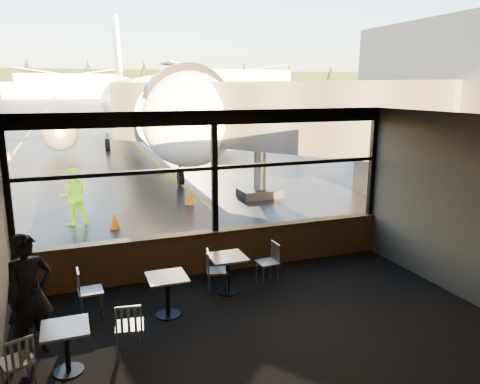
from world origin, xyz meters
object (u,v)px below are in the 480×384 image
airliner (140,68)px  chair_mid_w (91,292)px  cafe_table_near (227,274)px  chair_near_e (267,263)px  chair_mid_s (130,327)px  ground_crew (73,197)px  cafe_table_mid (168,296)px  cone_wing (9,156)px  cafe_table_left (67,350)px  cone_extra (115,221)px  passenger (30,295)px  cone_nose (190,198)px  jet_bridge (267,133)px  chair_near_w (218,271)px  chair_left_s (17,362)px

airliner → chair_mid_w: airliner is taller
cafe_table_near → chair_mid_w: 2.56m
cafe_table_near → chair_near_e: chair_near_e is taller
chair_mid_s → ground_crew: size_ratio=0.51×
cafe_table_mid → cone_wing: cafe_table_mid is taller
cafe_table_left → cone_extra: (1.34, 6.93, -0.13)m
cafe_table_left → cone_extra: bearing=79.1°
passenger → cone_nose: bearing=36.1°
jet_bridge → cafe_table_mid: jet_bridge is taller
ground_crew → cone_nose: ground_crew is taller
cafe_table_left → chair_mid_s: 0.92m
chair_near_w → passenger: bearing=-58.7°
cafe_table_mid → chair_mid_w: bearing=157.8°
cafe_table_mid → chair_near_w: size_ratio=0.85×
cafe_table_left → cone_nose: size_ratio=1.50×
cafe_table_left → cone_extra: 7.06m
airliner → chair_mid_w: 22.91m
chair_mid_w → chair_mid_s: bearing=15.3°
cafe_table_near → chair_left_s: (-3.59, -1.93, 0.04)m
cafe_table_left → cone_extra: size_ratio=1.58×
airliner → cafe_table_left: 24.64m
chair_near_e → cafe_table_near: bearing=98.2°
chair_near_w → cone_wing: (-5.72, 20.82, -0.22)m
cafe_table_mid → ground_crew: 6.72m
cone_nose → cone_wing: size_ratio=1.07×
jet_bridge → chair_near_e: jet_bridge is taller
chair_near_e → cone_extra: chair_near_e is taller
ground_crew → cone_extra: (1.07, -0.80, -0.62)m
passenger → cone_wing: 22.07m
cone_extra → chair_left_s: bearing=-105.3°
jet_bridge → chair_near_e: (-2.79, -6.46, -1.99)m
cafe_table_mid → cone_nose: cafe_table_mid is taller
chair_near_e → chair_left_s: 4.98m
chair_left_s → ground_crew: bearing=62.4°
cafe_table_left → chair_mid_w: bearing=76.3°
cafe_table_near → cafe_table_mid: bearing=-157.5°
cafe_table_left → ground_crew: ground_crew is taller
chair_left_s → chair_near_w: bearing=9.2°
airliner → chair_mid_s: 24.27m
chair_left_s → jet_bridge: bearing=28.3°
cafe_table_left → cone_nose: bearing=65.6°
cafe_table_left → cafe_table_near: bearing=30.1°
chair_near_w → passenger: 3.48m
cafe_table_left → chair_mid_w: (0.41, 1.70, 0.08)m
jet_bridge → chair_mid_w: (-6.27, -6.66, -1.98)m
chair_left_s → cone_extra: bearing=53.5°
chair_mid_s → chair_near_e: bearing=37.5°
ground_crew → cone_nose: size_ratio=3.62×
chair_mid_s → chair_left_s: bearing=-157.0°
cafe_table_near → cone_nose: (1.09, 7.25, -0.14)m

